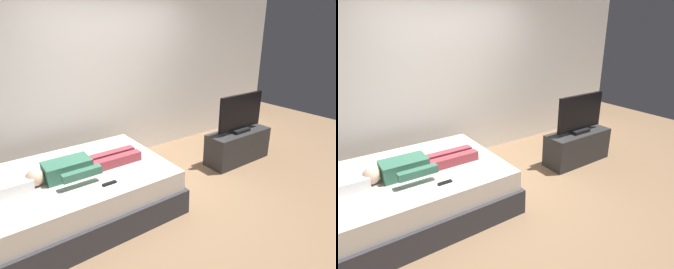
% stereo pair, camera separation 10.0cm
% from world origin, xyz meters
% --- Properties ---
extents(ground_plane, '(10.00, 10.00, 0.00)m').
position_xyz_m(ground_plane, '(0.00, 0.00, 0.00)').
color(ground_plane, '#8C6B4C').
extents(back_wall, '(6.40, 0.10, 2.80)m').
position_xyz_m(back_wall, '(0.40, 1.56, 1.40)').
color(back_wall, silver).
rests_on(back_wall, ground).
extents(bed, '(2.04, 1.51, 0.54)m').
position_xyz_m(bed, '(-1.02, 0.39, 0.26)').
color(bed, '#333338').
rests_on(bed, ground).
extents(pillow, '(0.48, 0.34, 0.12)m').
position_xyz_m(pillow, '(-1.72, 0.39, 0.60)').
color(pillow, white).
rests_on(pillow, bed).
extents(person, '(1.26, 0.46, 0.18)m').
position_xyz_m(person, '(-0.99, 0.32, 0.62)').
color(person, '#387056').
rests_on(person, bed).
extents(remote, '(0.15, 0.04, 0.02)m').
position_xyz_m(remote, '(-0.84, -0.09, 0.55)').
color(remote, black).
rests_on(remote, bed).
extents(tv_stand, '(1.10, 0.40, 0.50)m').
position_xyz_m(tv_stand, '(1.52, 0.24, 0.25)').
color(tv_stand, '#2D2D2D').
rests_on(tv_stand, ground).
extents(tv, '(0.88, 0.20, 0.59)m').
position_xyz_m(tv, '(1.52, 0.24, 0.78)').
color(tv, black).
rests_on(tv, tv_stand).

